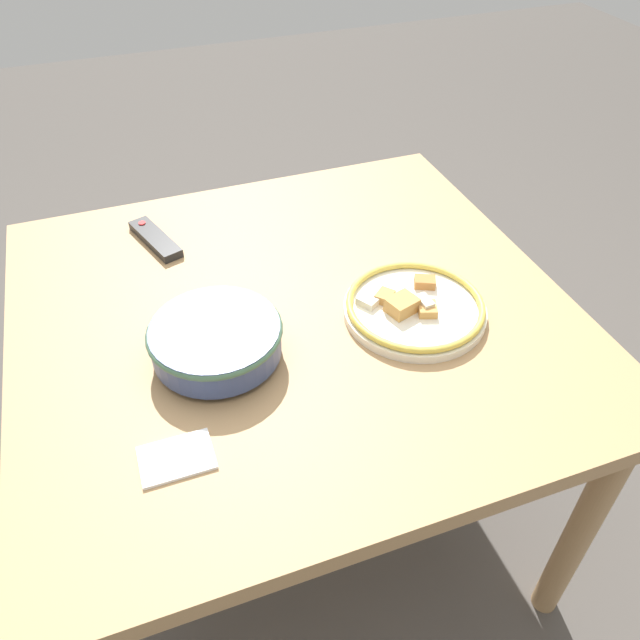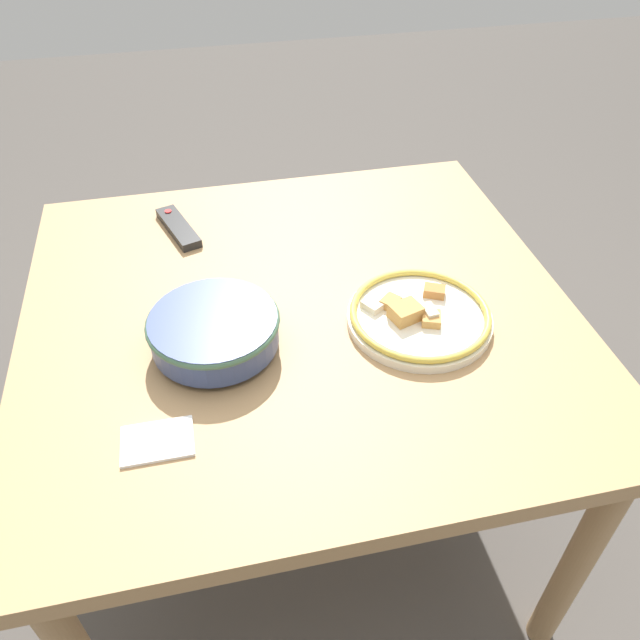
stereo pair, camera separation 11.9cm
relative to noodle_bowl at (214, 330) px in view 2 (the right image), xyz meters
name	(u,v)px [view 2 (the right image)]	position (x,y,z in m)	size (l,w,h in m)	color
ground_plane	(305,504)	(0.18, 0.08, -0.78)	(8.00, 8.00, 0.00)	#4C4742
dining_table	(300,336)	(0.18, 0.08, -0.13)	(1.11, 1.06, 0.74)	tan
noodle_bowl	(214,330)	(0.00, 0.00, 0.00)	(0.25, 0.25, 0.07)	#384775
food_plate	(419,316)	(0.40, -0.01, -0.03)	(0.29, 0.29, 0.05)	silver
tv_remote	(178,228)	(-0.05, 0.42, -0.03)	(0.10, 0.19, 0.02)	black
folded_napkin	(157,441)	(-0.12, -0.21, -0.04)	(0.12, 0.08, 0.01)	white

